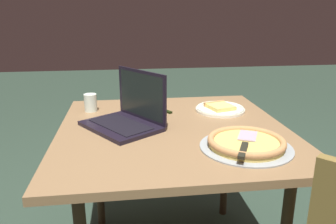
% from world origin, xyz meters
% --- Properties ---
extents(dining_table, '(1.07, 1.04, 0.75)m').
position_xyz_m(dining_table, '(0.00, 0.00, 0.68)').
color(dining_table, olive).
rests_on(dining_table, ground_plane).
extents(laptop, '(0.43, 0.41, 0.25)m').
position_xyz_m(laptop, '(0.05, 0.21, 0.81)').
color(laptop, black).
rests_on(laptop, dining_table).
extents(pizza_plate, '(0.26, 0.26, 0.04)m').
position_xyz_m(pizza_plate, '(0.23, -0.29, 0.77)').
color(pizza_plate, white).
rests_on(pizza_plate, dining_table).
extents(pizza_tray, '(0.36, 0.36, 0.04)m').
position_xyz_m(pizza_tray, '(-0.27, -0.25, 0.77)').
color(pizza_tray, '#959EA0').
rests_on(pizza_tray, dining_table).
extents(table_knife, '(0.20, 0.14, 0.01)m').
position_xyz_m(table_knife, '(0.29, 0.03, 0.76)').
color(table_knife, '#B0C7BA').
rests_on(table_knife, dining_table).
extents(drink_cup, '(0.07, 0.07, 0.09)m').
position_xyz_m(drink_cup, '(0.31, 0.40, 0.80)').
color(drink_cup, silver).
rests_on(drink_cup, dining_table).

